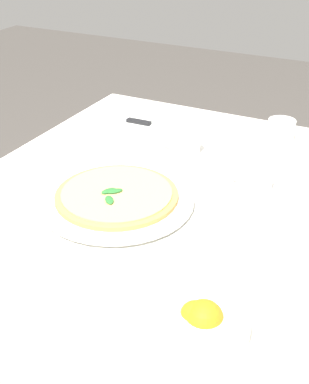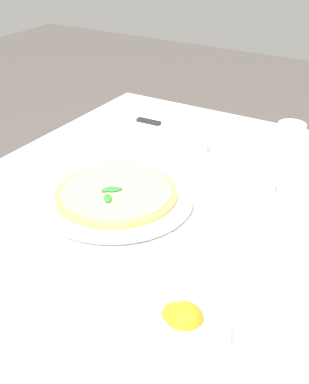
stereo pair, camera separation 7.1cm
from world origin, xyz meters
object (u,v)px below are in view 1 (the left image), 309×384
pizza (117,194)px  coffee_cup_center_back (255,181)px  pizza_plate (117,200)px  citrus_bowl (201,323)px  coffee_cup_far_right (186,143)px  coffee_cup_back_corner (281,132)px  napkin_folded (125,124)px  dinner_knife (124,119)px

pizza → coffee_cup_center_back: 0.32m
pizza_plate → pizza: (0.00, 0.00, 0.01)m
pizza → citrus_bowl: (-0.32, 0.28, 0.00)m
coffee_cup_far_right → coffee_cup_center_back: coffee_cup_far_right is taller
coffee_cup_back_corner → citrus_bowl: same height
pizza → coffee_cup_far_right: 0.31m
napkin_folded → dinner_knife: (0.00, 0.00, 0.01)m
coffee_cup_back_corner → napkin_folded: (0.44, 0.10, -0.02)m
coffee_cup_back_corner → dinner_knife: (0.45, 0.10, -0.01)m
coffee_cup_far_right → pizza_plate: bearing=83.5°
coffee_cup_center_back → napkin_folded: size_ratio=0.59×
pizza → coffee_cup_back_corner: coffee_cup_back_corner is taller
citrus_bowl → coffee_cup_center_back: bearing=-82.9°
dinner_knife → pizza: bearing=115.7°
pizza_plate → citrus_bowl: 0.43m
citrus_bowl → dinner_knife: bearing=-52.2°
napkin_folded → citrus_bowl: (-0.52, 0.68, 0.02)m
coffee_cup_far_right → coffee_cup_back_corner: (-0.21, -0.19, -0.00)m
dinner_knife → citrus_bowl: size_ratio=1.30×
coffee_cup_center_back → napkin_folded: 0.50m
coffee_cup_center_back → dinner_knife: coffee_cup_center_back is taller
citrus_bowl → napkin_folded: bearing=-52.4°
pizza_plate → dinner_knife: (0.21, -0.39, 0.01)m
coffee_cup_center_back → napkin_folded: bearing=-23.2°
coffee_cup_far_right → coffee_cup_back_corner: coffee_cup_far_right is taller
napkin_folded → citrus_bowl: bearing=128.9°
coffee_cup_back_corner → pizza: bearing=64.0°
coffee_cup_center_back → pizza_plate: bearing=36.9°
coffee_cup_center_back → citrus_bowl: bearing=97.1°
coffee_cup_far_right → coffee_cup_center_back: bearing=154.1°
coffee_cup_far_right → coffee_cup_back_corner: 0.28m
napkin_folded → pizza_plate: bearing=118.7°
coffee_cup_center_back → coffee_cup_back_corner: coffee_cup_back_corner is taller
napkin_folded → dinner_knife: bearing=3.3°
napkin_folded → coffee_cup_far_right: bearing=160.7°
coffee_cup_center_back → coffee_cup_back_corner: size_ratio=1.01×
pizza_plate → napkin_folded: napkin_folded is taller
pizza → dinner_knife: 0.44m
coffee_cup_center_back → coffee_cup_far_right: bearing=-25.9°
pizza_plate → napkin_folded: size_ratio=1.55×
pizza_plate → pizza: 0.01m
dinner_knife → pizza_plate: bearing=115.7°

